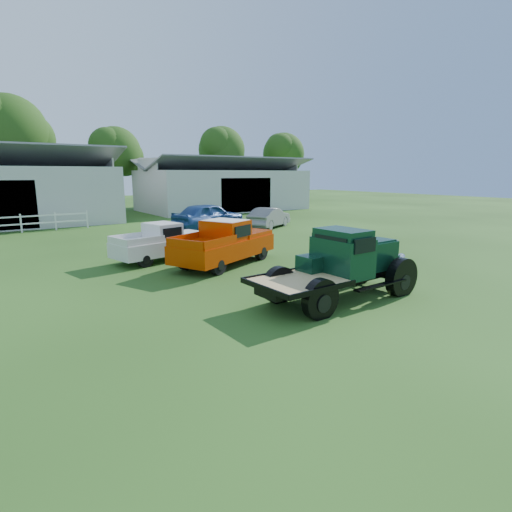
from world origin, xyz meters
TOP-DOWN VIEW (x-y plane):
  - ground at (0.00, 0.00)m, footprint 120.00×120.00m
  - shed_right at (14.00, 27.00)m, footprint 16.80×9.20m
  - tree_b at (-4.00, 34.00)m, footprint 6.90×6.90m
  - tree_c at (5.00, 33.00)m, footprint 5.40×5.40m
  - tree_d at (18.00, 34.00)m, footprint 6.00×6.00m
  - tree_e at (26.00, 32.00)m, footprint 5.70×5.70m
  - vintage_flatbed at (1.45, -1.33)m, footprint 5.41×2.23m
  - red_pickup at (1.02, 4.66)m, footprint 5.51×3.86m
  - white_pickup at (-0.78, 7.01)m, footprint 4.61×2.59m
  - misc_car_blue at (5.60, 14.51)m, footprint 5.63×3.31m
  - misc_car_grey at (9.49, 12.89)m, footprint 4.42×3.32m

SIDE VIEW (x-z plane):
  - ground at x=0.00m, z-range 0.00..0.00m
  - misc_car_grey at x=9.49m, z-range 0.00..1.39m
  - white_pickup at x=-0.78m, z-range 0.00..1.60m
  - misc_car_blue at x=5.60m, z-range 0.00..1.80m
  - red_pickup at x=1.02m, z-range 0.00..1.88m
  - vintage_flatbed at x=1.45m, z-range 0.00..2.13m
  - shed_right at x=14.00m, z-range 0.00..5.20m
  - tree_c at x=5.00m, z-range 0.00..9.00m
  - tree_e at x=26.00m, z-range 0.00..9.50m
  - tree_d at x=18.00m, z-range 0.00..10.00m
  - tree_b at x=-4.00m, z-range 0.00..11.50m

